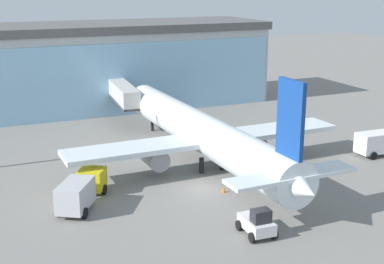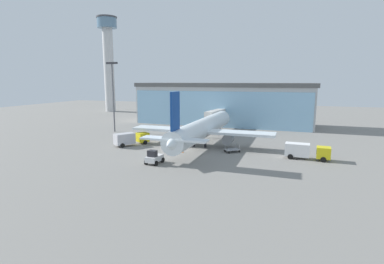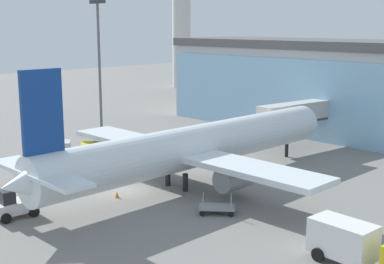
{
  "view_description": "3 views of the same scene",
  "coord_description": "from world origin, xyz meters",
  "px_view_note": "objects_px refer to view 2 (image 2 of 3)",
  "views": [
    {
      "loc": [
        -21.2,
        -42.0,
        18.73
      ],
      "look_at": [
        1.47,
        5.63,
        3.84
      ],
      "focal_mm": 50.0,
      "sensor_mm": 36.0,
      "label": 1
    },
    {
      "loc": [
        20.07,
        -53.28,
        13.31
      ],
      "look_at": [
        0.76,
        4.79,
        2.82
      ],
      "focal_mm": 28.0,
      "sensor_mm": 36.0,
      "label": 2
    },
    {
      "loc": [
        37.03,
        -28.56,
        14.67
      ],
      "look_at": [
        2.45,
        5.99,
        4.88
      ],
      "focal_mm": 50.0,
      "sensor_mm": 36.0,
      "label": 3
    }
  ],
  "objects_px": {
    "airplane": "(203,128)",
    "safety_cone_wingtip": "(141,141)",
    "fuel_truck": "(306,151)",
    "safety_cone_nose": "(183,151)",
    "jet_bridge": "(217,115)",
    "baggage_cart": "(232,150)",
    "control_tower": "(108,55)",
    "apron_light_mast": "(113,91)",
    "pushback_tug": "(154,158)",
    "catering_truck": "(131,138)"
  },
  "relations": [
    {
      "from": "airplane",
      "to": "safety_cone_wingtip",
      "type": "relative_size",
      "value": 69.4
    },
    {
      "from": "fuel_truck",
      "to": "safety_cone_nose",
      "type": "bearing_deg",
      "value": -170.66
    },
    {
      "from": "airplane",
      "to": "fuel_truck",
      "type": "relative_size",
      "value": 5.14
    },
    {
      "from": "jet_bridge",
      "to": "baggage_cart",
      "type": "bearing_deg",
      "value": -153.54
    },
    {
      "from": "fuel_truck",
      "to": "control_tower",
      "type": "bearing_deg",
      "value": 146.05
    },
    {
      "from": "control_tower",
      "to": "apron_light_mast",
      "type": "height_order",
      "value": "control_tower"
    },
    {
      "from": "jet_bridge",
      "to": "fuel_truck",
      "type": "bearing_deg",
      "value": -133.45
    },
    {
      "from": "fuel_truck",
      "to": "safety_cone_wingtip",
      "type": "relative_size",
      "value": 13.49
    },
    {
      "from": "control_tower",
      "to": "apron_light_mast",
      "type": "xyz_separation_m",
      "value": [
        31.46,
        -45.9,
        -13.3
      ]
    },
    {
      "from": "apron_light_mast",
      "to": "safety_cone_nose",
      "type": "height_order",
      "value": "apron_light_mast"
    },
    {
      "from": "safety_cone_nose",
      "to": "safety_cone_wingtip",
      "type": "height_order",
      "value": "same"
    },
    {
      "from": "airplane",
      "to": "pushback_tug",
      "type": "relative_size",
      "value": 11.46
    },
    {
      "from": "control_tower",
      "to": "baggage_cart",
      "type": "relative_size",
      "value": 12.62
    },
    {
      "from": "apron_light_mast",
      "to": "baggage_cart",
      "type": "bearing_deg",
      "value": -21.23
    },
    {
      "from": "pushback_tug",
      "to": "airplane",
      "type": "bearing_deg",
      "value": -7.62
    },
    {
      "from": "control_tower",
      "to": "pushback_tug",
      "type": "bearing_deg",
      "value": -52.25
    },
    {
      "from": "pushback_tug",
      "to": "safety_cone_nose",
      "type": "height_order",
      "value": "pushback_tug"
    },
    {
      "from": "airplane",
      "to": "safety_cone_nose",
      "type": "height_order",
      "value": "airplane"
    },
    {
      "from": "baggage_cart",
      "to": "pushback_tug",
      "type": "bearing_deg",
      "value": -172.93
    },
    {
      "from": "airplane",
      "to": "apron_light_mast",
      "type": "bearing_deg",
      "value": 72.42
    },
    {
      "from": "apron_light_mast",
      "to": "airplane",
      "type": "bearing_deg",
      "value": -18.06
    },
    {
      "from": "fuel_truck",
      "to": "safety_cone_wingtip",
      "type": "bearing_deg",
      "value": 177.04
    },
    {
      "from": "jet_bridge",
      "to": "control_tower",
      "type": "height_order",
      "value": "control_tower"
    },
    {
      "from": "catering_truck",
      "to": "baggage_cart",
      "type": "relative_size",
      "value": 2.3
    },
    {
      "from": "apron_light_mast",
      "to": "fuel_truck",
      "type": "xyz_separation_m",
      "value": [
        46.92,
        -14.23,
        -9.28
      ]
    },
    {
      "from": "control_tower",
      "to": "pushback_tug",
      "type": "xyz_separation_m",
      "value": [
        54.92,
        -70.93,
        -23.08
      ]
    },
    {
      "from": "catering_truck",
      "to": "fuel_truck",
      "type": "distance_m",
      "value": 34.21
    },
    {
      "from": "catering_truck",
      "to": "safety_cone_wingtip",
      "type": "distance_m",
      "value": 3.66
    },
    {
      "from": "fuel_truck",
      "to": "pushback_tug",
      "type": "distance_m",
      "value": 25.83
    },
    {
      "from": "jet_bridge",
      "to": "pushback_tug",
      "type": "distance_m",
      "value": 37.4
    },
    {
      "from": "control_tower",
      "to": "pushback_tug",
      "type": "distance_m",
      "value": 92.62
    },
    {
      "from": "control_tower",
      "to": "catering_truck",
      "type": "xyz_separation_m",
      "value": [
        44.17,
        -59.71,
        -22.59
      ]
    },
    {
      "from": "catering_truck",
      "to": "safety_cone_wingtip",
      "type": "bearing_deg",
      "value": 24.72
    },
    {
      "from": "jet_bridge",
      "to": "safety_cone_wingtip",
      "type": "bearing_deg",
      "value": 159.49
    },
    {
      "from": "apron_light_mast",
      "to": "catering_truck",
      "type": "distance_m",
      "value": 20.94
    },
    {
      "from": "apron_light_mast",
      "to": "safety_cone_wingtip",
      "type": "distance_m",
      "value": 19.85
    },
    {
      "from": "safety_cone_nose",
      "to": "pushback_tug",
      "type": "bearing_deg",
      "value": -101.82
    },
    {
      "from": "airplane",
      "to": "fuel_truck",
      "type": "xyz_separation_m",
      "value": [
        20.0,
        -5.45,
        -2.05
      ]
    },
    {
      "from": "control_tower",
      "to": "apron_light_mast",
      "type": "bearing_deg",
      "value": -55.57
    },
    {
      "from": "apron_light_mast",
      "to": "safety_cone_nose",
      "type": "distance_m",
      "value": 31.9
    },
    {
      "from": "control_tower",
      "to": "baggage_cart",
      "type": "bearing_deg",
      "value": -42.07
    },
    {
      "from": "catering_truck",
      "to": "safety_cone_nose",
      "type": "height_order",
      "value": "catering_truck"
    },
    {
      "from": "airplane",
      "to": "jet_bridge",
      "type": "bearing_deg",
      "value": 5.77
    },
    {
      "from": "control_tower",
      "to": "airplane",
      "type": "height_order",
      "value": "control_tower"
    },
    {
      "from": "safety_cone_wingtip",
      "to": "pushback_tug",
      "type": "bearing_deg",
      "value": -55.16
    },
    {
      "from": "apron_light_mast",
      "to": "pushback_tug",
      "type": "distance_m",
      "value": 35.66
    },
    {
      "from": "jet_bridge",
      "to": "baggage_cart",
      "type": "relative_size",
      "value": 4.4
    },
    {
      "from": "fuel_truck",
      "to": "baggage_cart",
      "type": "relative_size",
      "value": 2.35
    },
    {
      "from": "pushback_tug",
      "to": "fuel_truck",
      "type": "bearing_deg",
      "value": -60.87
    },
    {
      "from": "airplane",
      "to": "safety_cone_wingtip",
      "type": "height_order",
      "value": "airplane"
    }
  ]
}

